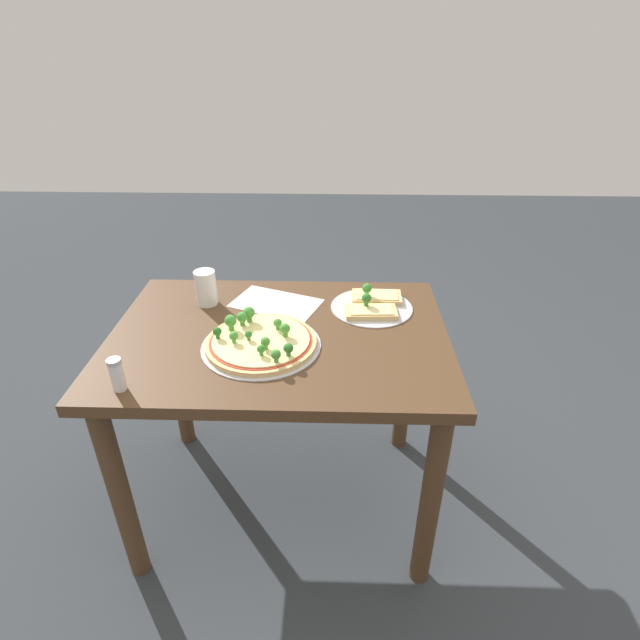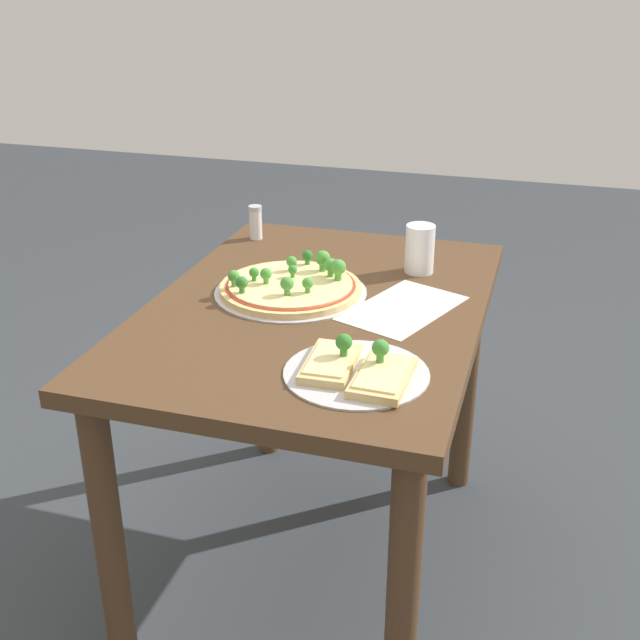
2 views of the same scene
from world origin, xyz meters
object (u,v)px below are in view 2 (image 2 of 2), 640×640
Objects in this scene: dining_table at (317,351)px; drinking_cup at (420,249)px; pizza_tray_whole at (292,286)px; pizza_tray_slice at (357,369)px; condiment_shaker at (256,222)px.

drinking_cup is at bearing -34.88° from dining_table.
pizza_tray_whole is at bearing 58.27° from dining_table.
dining_table is at bearing 29.63° from pizza_tray_slice.
drinking_cup is at bearing -50.17° from pizza_tray_whole.
dining_table is 0.36m from drinking_cup.
condiment_shaker reaches higher than dining_table.
pizza_tray_whole is (0.05, 0.07, 0.13)m from dining_table.
pizza_tray_slice is 0.80m from condiment_shaker.
dining_table is 3.79× the size of pizza_tray_slice.
dining_table is 0.50m from condiment_shaker.
pizza_tray_slice is at bearing -150.37° from dining_table.
drinking_cup is (0.21, -0.25, 0.04)m from pizza_tray_whole.
dining_table is 8.72× the size of drinking_cup.
dining_table is 2.95× the size of pizza_tray_whole.
pizza_tray_whole reaches higher than pizza_tray_slice.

